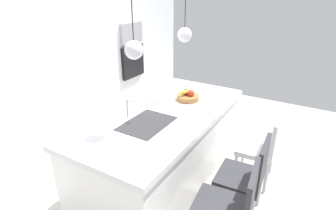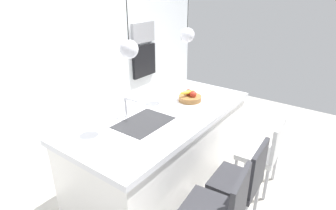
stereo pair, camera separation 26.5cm
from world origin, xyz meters
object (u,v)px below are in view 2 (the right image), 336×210
(microwave, at_px, (143,32))
(chair_middle, at_px, (242,179))
(fruit_bowl, at_px, (190,97))
(oven, at_px, (144,61))
(chair_near, at_px, (219,210))
(chair_far, at_px, (264,150))

(microwave, relative_size, chair_middle, 0.61)
(fruit_bowl, relative_size, chair_middle, 0.31)
(chair_middle, bearing_deg, oven, 58.88)
(microwave, relative_size, oven, 0.96)
(fruit_bowl, height_order, chair_near, fruit_bowl)
(oven, bearing_deg, fruit_bowl, -122.61)
(microwave, bearing_deg, chair_far, -109.67)
(microwave, relative_size, chair_near, 0.60)
(microwave, bearing_deg, fruit_bowl, -122.61)
(chair_near, xyz_separation_m, chair_far, (1.12, 0.01, -0.01))
(chair_far, bearing_deg, microwave, 70.33)
(chair_near, relative_size, chair_far, 1.05)
(oven, relative_size, chair_far, 0.66)
(microwave, bearing_deg, chair_middle, -121.12)
(chair_middle, distance_m, chair_far, 0.63)
(microwave, distance_m, chair_far, 2.86)
(microwave, bearing_deg, oven, 0.00)
(oven, bearing_deg, microwave, 0.00)
(microwave, xyz_separation_m, chair_middle, (-1.54, -2.55, -0.94))
(oven, bearing_deg, chair_near, -128.52)
(microwave, xyz_separation_m, chair_near, (-2.03, -2.55, -0.93))
(chair_near, bearing_deg, microwave, 51.48)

